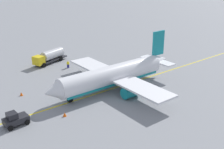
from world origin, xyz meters
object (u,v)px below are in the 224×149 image
(airplane, at_px, (114,75))
(fuel_tanker, at_px, (50,56))
(refueling_worker, at_px, (68,64))
(safety_cone_nose, at_px, (65,114))
(pushback_tug, at_px, (15,119))
(safety_cone_wingtip, at_px, (21,94))

(airplane, height_order, fuel_tanker, airplane)
(fuel_tanker, relative_size, refueling_worker, 5.77)
(safety_cone_nose, bearing_deg, pushback_tug, -18.25)
(fuel_tanker, height_order, safety_cone_nose, fuel_tanker)
(pushback_tug, relative_size, safety_cone_wingtip, 5.49)
(fuel_tanker, xyz_separation_m, safety_cone_wingtip, (13.08, 13.85, -1.38))
(safety_cone_wingtip, bearing_deg, safety_cone_nose, 101.05)
(safety_cone_wingtip, bearing_deg, pushback_tug, 63.29)
(fuel_tanker, height_order, pushback_tug, fuel_tanker)
(fuel_tanker, xyz_separation_m, refueling_worker, (-1.61, 6.03, -0.89))
(fuel_tanker, distance_m, safety_cone_nose, 27.88)
(pushback_tug, height_order, safety_cone_wingtip, pushback_tug)
(refueling_worker, relative_size, safety_cone_wingtip, 2.58)
(airplane, height_order, safety_cone_wingtip, airplane)
(airplane, bearing_deg, safety_cone_wingtip, -28.10)
(refueling_worker, xyz_separation_m, safety_cone_wingtip, (14.69, 7.82, -0.49))
(fuel_tanker, bearing_deg, pushback_tug, 52.59)
(safety_cone_wingtip, bearing_deg, refueling_worker, -151.97)
(pushback_tug, bearing_deg, safety_cone_wingtip, -116.71)
(safety_cone_wingtip, bearing_deg, airplane, 151.90)
(fuel_tanker, distance_m, refueling_worker, 6.30)
(pushback_tug, distance_m, safety_cone_nose, 7.49)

